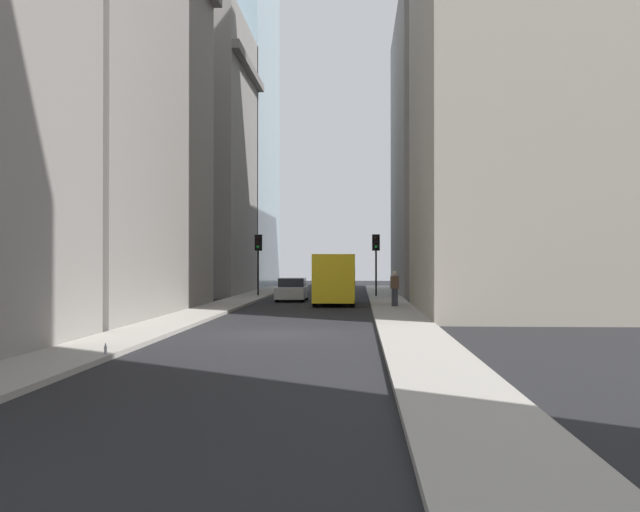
# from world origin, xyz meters

# --- Properties ---
(ground_plane) EXTENTS (135.00, 135.00, 0.00)m
(ground_plane) POSITION_xyz_m (0.00, 0.00, 0.00)
(ground_plane) COLOR black
(sidewalk_right) EXTENTS (90.00, 2.20, 0.14)m
(sidewalk_right) POSITION_xyz_m (0.00, 4.50, 0.07)
(sidewalk_right) COLOR gray
(sidewalk_right) RESTS_ON ground_plane
(sidewalk_left) EXTENTS (90.00, 2.20, 0.14)m
(sidewalk_left) POSITION_xyz_m (0.00, -4.50, 0.07)
(sidewalk_left) COLOR gray
(sidewalk_left) RESTS_ON ground_plane
(building_left_far) EXTENTS (19.61, 10.00, 21.36)m
(building_left_far) POSITION_xyz_m (30.92, -10.60, 10.68)
(building_left_far) COLOR gray
(building_left_far) RESTS_ON ground_plane
(building_right_midfar) EXTENTS (17.45, 10.50, 19.53)m
(building_right_midfar) POSITION_xyz_m (8.14, 10.59, 9.77)
(building_right_midfar) COLOR gray
(building_right_midfar) RESTS_ON ground_plane
(building_right_far) EXTENTS (12.57, 10.50, 20.26)m
(building_right_far) POSITION_xyz_m (28.99, 10.59, 10.14)
(building_right_far) COLOR gray
(building_right_far) RESTS_ON ground_plane
(delivery_truck) EXTENTS (6.46, 2.25, 2.84)m
(delivery_truck) POSITION_xyz_m (16.80, -1.40, 1.46)
(delivery_truck) COLOR yellow
(delivery_truck) RESTS_ON ground_plane
(sedan_silver) EXTENTS (4.30, 1.78, 1.42)m
(sedan_silver) POSITION_xyz_m (20.60, 1.40, 0.66)
(sedan_silver) COLOR #B7BABF
(sedan_silver) RESTS_ON ground_plane
(traffic_light_midblock) EXTENTS (0.43, 0.52, 4.14)m
(traffic_light_midblock) POSITION_xyz_m (24.29, -3.90, 3.18)
(traffic_light_midblock) COLOR black
(traffic_light_midblock) RESTS_ON sidewalk_left
(traffic_light_far_junction) EXTENTS (0.43, 0.52, 4.15)m
(traffic_light_far_junction) POSITION_xyz_m (24.81, 4.13, 3.19)
(traffic_light_far_junction) COLOR black
(traffic_light_far_junction) RESTS_ON sidewalk_right
(pedestrian) EXTENTS (0.26, 0.44, 1.82)m
(pedestrian) POSITION_xyz_m (13.22, -4.60, 1.13)
(pedestrian) COLOR #33333D
(pedestrian) RESTS_ON sidewalk_left
(discarded_bottle) EXTENTS (0.07, 0.07, 0.27)m
(discarded_bottle) POSITION_xyz_m (-6.64, 3.56, 0.25)
(discarded_bottle) COLOR #999EA3
(discarded_bottle) RESTS_ON sidewalk_right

